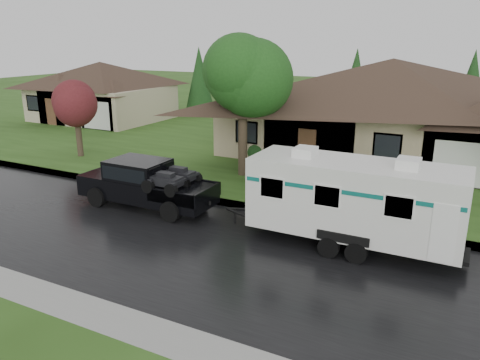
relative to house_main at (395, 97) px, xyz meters
The scene contains 11 objects.
ground 14.48m from the house_main, 99.41° to the right, with size 140.00×140.00×0.00m, color #294B17.
road 16.40m from the house_main, 98.24° to the right, with size 140.00×8.00×0.01m, color black.
curb 12.32m from the house_main, 101.19° to the right, with size 140.00×0.50×0.15m, color gray.
lawn 4.36m from the house_main, 153.11° to the left, with size 140.00×26.00×0.15m, color #294B17.
house_main is the anchor object (origin of this frame).
house_far 24.17m from the house_main, behind, with size 10.80×8.64×5.80m.
tree_left_green 9.79m from the house_main, 128.04° to the right, with size 4.30×4.30×7.11m.
tree_red 18.39m from the house_main, 152.57° to the right, with size 2.68×2.68×4.44m.
shrub_row 5.42m from the house_main, 93.69° to the right, with size 13.60×1.00×1.00m.
pickup_truck 15.60m from the house_main, 120.08° to the right, with size 5.95×2.26×1.98m.
travel_trailer 13.49m from the house_main, 85.31° to the right, with size 7.34×2.58×3.29m.
Camera 1 is at (6.71, -14.33, 6.87)m, focal length 35.00 mm.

